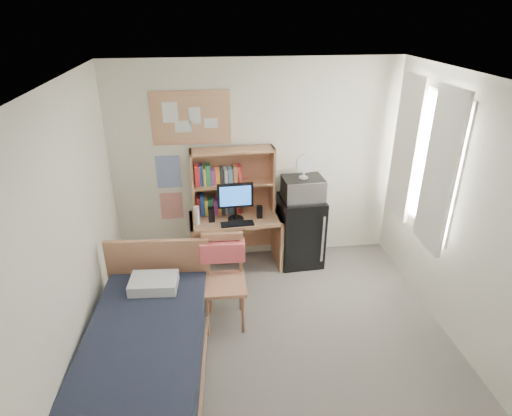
{
  "coord_description": "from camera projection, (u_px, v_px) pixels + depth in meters",
  "views": [
    {
      "loc": [
        -0.63,
        -3.01,
        3.14
      ],
      "look_at": [
        -0.11,
        1.2,
        1.11
      ],
      "focal_mm": 30.0,
      "sensor_mm": 36.0,
      "label": 1
    }
  ],
  "objects": [
    {
      "name": "floor",
      "position": [
        282.0,
        365.0,
        4.12
      ],
      "size": [
        3.6,
        4.2,
        0.02
      ],
      "primitive_type": "cube",
      "color": "slate",
      "rests_on": "ground"
    },
    {
      "name": "ceiling",
      "position": [
        292.0,
        89.0,
        3.0
      ],
      "size": [
        3.6,
        4.2,
        0.02
      ],
      "primitive_type": "cube",
      "color": "white",
      "rests_on": "wall_back"
    },
    {
      "name": "wall_back",
      "position": [
        256.0,
        164.0,
        5.44
      ],
      "size": [
        3.6,
        0.04,
        2.6
      ],
      "primitive_type": "cube",
      "color": "white",
      "rests_on": "floor"
    },
    {
      "name": "wall_left",
      "position": [
        61.0,
        263.0,
        3.36
      ],
      "size": [
        0.04,
        4.2,
        2.6
      ],
      "primitive_type": "cube",
      "color": "white",
      "rests_on": "floor"
    },
    {
      "name": "wall_right",
      "position": [
        488.0,
        236.0,
        3.75
      ],
      "size": [
        0.04,
        4.2,
        2.6
      ],
      "primitive_type": "cube",
      "color": "white",
      "rests_on": "floor"
    },
    {
      "name": "window_unit",
      "position": [
        424.0,
        159.0,
        4.69
      ],
      "size": [
        0.1,
        1.4,
        1.7
      ],
      "primitive_type": "cube",
      "color": "white",
      "rests_on": "wall_right"
    },
    {
      "name": "curtain_left",
      "position": [
        440.0,
        172.0,
        4.33
      ],
      "size": [
        0.04,
        0.55,
        1.7
      ],
      "primitive_type": "cube",
      "color": "white",
      "rests_on": "wall_right"
    },
    {
      "name": "curtain_right",
      "position": [
        405.0,
        148.0,
        5.05
      ],
      "size": [
        0.04,
        0.55,
        1.7
      ],
      "primitive_type": "cube",
      "color": "white",
      "rests_on": "wall_right"
    },
    {
      "name": "bulletin_board",
      "position": [
        191.0,
        118.0,
        5.07
      ],
      "size": [
        0.94,
        0.03,
        0.64
      ],
      "primitive_type": "cube",
      "color": "tan",
      "rests_on": "wall_back"
    },
    {
      "name": "poster_wave",
      "position": [
        168.0,
        172.0,
        5.33
      ],
      "size": [
        0.3,
        0.01,
        0.42
      ],
      "primitive_type": "cube",
      "color": "#2A4DAB",
      "rests_on": "wall_back"
    },
    {
      "name": "poster_japan",
      "position": [
        172.0,
        206.0,
        5.53
      ],
      "size": [
        0.28,
        0.01,
        0.36
      ],
      "primitive_type": "cube",
      "color": "red",
      "rests_on": "wall_back"
    },
    {
      "name": "desk",
      "position": [
        236.0,
        242.0,
        5.54
      ],
      "size": [
        1.17,
        0.63,
        0.71
      ],
      "primitive_type": "cube",
      "rotation": [
        0.0,
        0.0,
        0.05
      ],
      "color": "tan",
      "rests_on": "floor"
    },
    {
      "name": "desk_chair",
      "position": [
        224.0,
        284.0,
        4.46
      ],
      "size": [
        0.51,
        0.51,
        1.0
      ],
      "primitive_type": "cube",
      "rotation": [
        0.0,
        0.0,
        -0.02
      ],
      "color": "tan",
      "rests_on": "floor"
    },
    {
      "name": "mini_fridge",
      "position": [
        300.0,
        230.0,
        5.6
      ],
      "size": [
        0.57,
        0.57,
        0.92
      ],
      "primitive_type": "cube",
      "rotation": [
        0.0,
        0.0,
        0.05
      ],
      "color": "black",
      "rests_on": "floor"
    },
    {
      "name": "bed",
      "position": [
        144.0,
        366.0,
        3.72
      ],
      "size": [
        1.18,
        2.15,
        0.57
      ],
      "primitive_type": "cube",
      "rotation": [
        0.0,
        0.0,
        -0.07
      ],
      "color": "black",
      "rests_on": "floor"
    },
    {
      "name": "hutch",
      "position": [
        233.0,
        182.0,
        5.33
      ],
      "size": [
        1.05,
        0.32,
        0.85
      ],
      "primitive_type": "cube",
      "rotation": [
        0.0,
        0.0,
        0.05
      ],
      "color": "tan",
      "rests_on": "desk"
    },
    {
      "name": "monitor",
      "position": [
        235.0,
        202.0,
        5.23
      ],
      "size": [
        0.44,
        0.06,
        0.47
      ],
      "primitive_type": "cube",
      "rotation": [
        0.0,
        0.0,
        0.05
      ],
      "color": "black",
      "rests_on": "desk"
    },
    {
      "name": "keyboard",
      "position": [
        237.0,
        224.0,
        5.2
      ],
      "size": [
        0.41,
        0.15,
        0.02
      ],
      "primitive_type": "cube",
      "rotation": [
        0.0,
        0.0,
        0.05
      ],
      "color": "black",
      "rests_on": "desk"
    },
    {
      "name": "speaker_left",
      "position": [
        211.0,
        215.0,
        5.24
      ],
      "size": [
        0.08,
        0.08,
        0.18
      ],
      "primitive_type": "cube",
      "rotation": [
        0.0,
        0.0,
        0.05
      ],
      "color": "black",
      "rests_on": "desk"
    },
    {
      "name": "speaker_right",
      "position": [
        259.0,
        212.0,
        5.34
      ],
      "size": [
        0.07,
        0.07,
        0.16
      ],
      "primitive_type": "cube",
      "rotation": [
        0.0,
        0.0,
        0.05
      ],
      "color": "black",
      "rests_on": "desk"
    },
    {
      "name": "water_bottle",
      "position": [
        197.0,
        215.0,
        5.17
      ],
      "size": [
        0.07,
        0.07,
        0.23
      ],
      "primitive_type": "cylinder",
      "rotation": [
        0.0,
        0.0,
        0.05
      ],
      "color": "white",
      "rests_on": "desk"
    },
    {
      "name": "hoodie",
      "position": [
        222.0,
        251.0,
        4.52
      ],
      "size": [
        0.48,
        0.15,
        0.23
      ],
      "primitive_type": "cube",
      "rotation": [
        0.0,
        0.0,
        -0.02
      ],
      "color": "#FF6165",
      "rests_on": "desk_chair"
    },
    {
      "name": "microwave",
      "position": [
        303.0,
        189.0,
        5.32
      ],
      "size": [
        0.51,
        0.4,
        0.28
      ],
      "primitive_type": "cube",
      "rotation": [
        0.0,
        0.0,
        0.05
      ],
      "color": "silver",
      "rests_on": "mini_fridge"
    },
    {
      "name": "desk_fan",
      "position": [
        304.0,
        167.0,
        5.2
      ],
      "size": [
        0.24,
        0.24,
        0.29
      ],
      "primitive_type": "cylinder",
      "rotation": [
        0.0,
        0.0,
        0.05
      ],
      "color": "white",
      "rests_on": "microwave"
    },
    {
      "name": "pillow",
      "position": [
        154.0,
        283.0,
        4.25
      ],
      "size": [
        0.49,
        0.36,
        0.11
      ],
      "primitive_type": "cube",
      "rotation": [
        0.0,
        0.0,
        -0.07
      ],
      "color": "white",
      "rests_on": "bed"
    }
  ]
}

